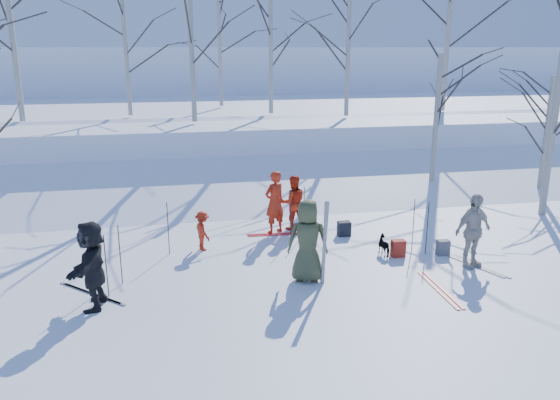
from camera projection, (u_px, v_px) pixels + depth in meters
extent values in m
plane|color=white|center=(293.00, 272.00, 12.52)|extent=(120.00, 120.00, 0.00)
cube|color=white|center=(249.00, 190.00, 19.09)|extent=(70.00, 9.49, 4.12)
cube|color=white|center=(221.00, 127.00, 28.30)|extent=(70.00, 18.00, 2.20)
cube|color=white|center=(198.00, 83.00, 47.86)|extent=(90.00, 30.00, 6.00)
imported|color=#3E4529|center=(308.00, 241.00, 11.82)|extent=(1.02, 0.80, 1.84)
imported|color=red|center=(275.00, 202.00, 14.94)|extent=(0.76, 0.67, 1.75)
imported|color=red|center=(293.00, 203.00, 15.27)|extent=(0.76, 0.60, 1.55)
imported|color=red|center=(203.00, 231.00, 13.75)|extent=(0.57, 0.74, 1.02)
imported|color=beige|center=(473.00, 231.00, 12.61)|extent=(1.11, 0.69, 1.76)
imported|color=black|center=(92.00, 265.00, 10.60)|extent=(0.76, 1.71, 1.78)
imported|color=black|center=(385.00, 246.00, 13.48)|extent=(0.34, 0.61, 0.49)
cube|color=silver|center=(324.00, 243.00, 11.60)|extent=(0.08, 0.16, 1.90)
cube|color=silver|center=(325.00, 243.00, 11.63)|extent=(0.11, 0.23, 1.89)
cylinder|color=black|center=(291.00, 216.00, 14.44)|extent=(0.02, 0.02, 1.34)
cylinder|color=black|center=(106.00, 266.00, 11.08)|extent=(0.02, 0.02, 1.34)
cylinder|color=black|center=(413.00, 225.00, 13.69)|extent=(0.02, 0.02, 1.34)
cylinder|color=black|center=(97.00, 263.00, 11.29)|extent=(0.02, 0.02, 1.34)
cylinder|color=black|center=(168.00, 228.00, 13.42)|extent=(0.02, 0.02, 1.34)
cylinder|color=black|center=(120.00, 255.00, 11.70)|extent=(0.02, 0.02, 1.34)
cylinder|color=black|center=(427.00, 228.00, 13.43)|extent=(0.02, 0.02, 1.34)
cylinder|color=black|center=(304.00, 211.00, 14.85)|extent=(0.02, 0.02, 1.34)
cube|color=#A42719|center=(398.00, 248.00, 13.38)|extent=(0.32, 0.22, 0.42)
cube|color=#57585E|center=(443.00, 248.00, 13.49)|extent=(0.30, 0.20, 0.38)
cube|color=black|center=(344.00, 229.00, 14.87)|extent=(0.34, 0.24, 0.40)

